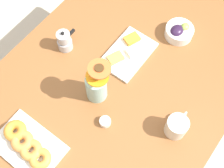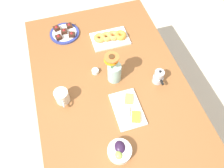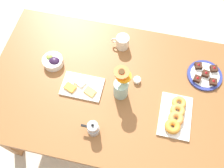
{
  "view_description": "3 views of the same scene",
  "coord_description": "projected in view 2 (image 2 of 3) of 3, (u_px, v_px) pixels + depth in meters",
  "views": [
    {
      "loc": [
        -0.48,
        -0.36,
        1.99
      ],
      "look_at": [
        0.0,
        0.0,
        0.78
      ],
      "focal_mm": 50.0,
      "sensor_mm": 36.0,
      "label": 1
    },
    {
      "loc": [
        0.72,
        -0.22,
        1.98
      ],
      "look_at": [
        0.0,
        0.0,
        0.78
      ],
      "focal_mm": 35.0,
      "sensor_mm": 36.0,
      "label": 2
    },
    {
      "loc": [
        -0.16,
        0.69,
        2.17
      ],
      "look_at": [
        0.0,
        0.0,
        0.78
      ],
      "focal_mm": 40.0,
      "sensor_mm": 36.0,
      "label": 3
    }
  ],
  "objects": [
    {
      "name": "ground_plane",
      "position": [
        112.0,
        127.0,
        2.07
      ],
      "size": [
        6.0,
        6.0,
        0.0
      ],
      "primitive_type": "plane",
      "color": "beige"
    },
    {
      "name": "cheese_platter",
      "position": [
        128.0,
        109.0,
        1.35
      ],
      "size": [
        0.26,
        0.17,
        0.03
      ],
      "color": "white",
      "rests_on": "dining_table"
    },
    {
      "name": "flower_vase",
      "position": [
        114.0,
        71.0,
        1.41
      ],
      "size": [
        0.1,
        0.11,
        0.25
      ],
      "color": "#99C1B7",
      "rests_on": "dining_table"
    },
    {
      "name": "coffee_mug",
      "position": [
        62.0,
        96.0,
        1.35
      ],
      "size": [
        0.12,
        0.09,
        0.09
      ],
      "color": "silver",
      "rests_on": "dining_table"
    },
    {
      "name": "jam_cup_honey",
      "position": [
        95.0,
        71.0,
        1.5
      ],
      "size": [
        0.05,
        0.05,
        0.03
      ],
      "color": "white",
      "rests_on": "dining_table"
    },
    {
      "name": "dining_table",
      "position": [
        112.0,
        94.0,
        1.52
      ],
      "size": [
        1.6,
        1.0,
        0.74
      ],
      "color": "brown",
      "rests_on": "ground_plane"
    },
    {
      "name": "grape_bowl",
      "position": [
        120.0,
        151.0,
        1.2
      ],
      "size": [
        0.13,
        0.13,
        0.07
      ],
      "color": "white",
      "rests_on": "dining_table"
    },
    {
      "name": "moka_pot",
      "position": [
        158.0,
        77.0,
        1.43
      ],
      "size": [
        0.11,
        0.07,
        0.12
      ],
      "color": "#B7B7BC",
      "rests_on": "dining_table"
    },
    {
      "name": "dessert_plate",
      "position": [
        65.0,
        33.0,
        1.7
      ],
      "size": [
        0.23,
        0.23,
        0.05
      ],
      "color": "navy",
      "rests_on": "dining_table"
    },
    {
      "name": "croissant_platter",
      "position": [
        110.0,
        37.0,
        1.66
      ],
      "size": [
        0.19,
        0.28,
        0.05
      ],
      "color": "white",
      "rests_on": "dining_table"
    }
  ]
}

